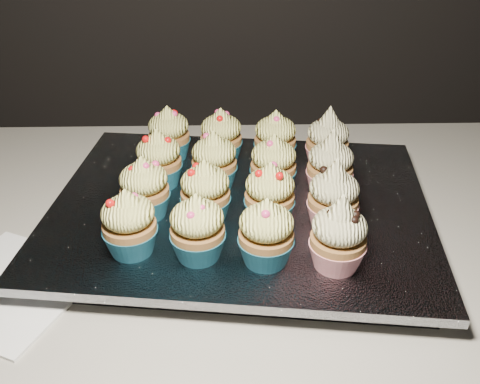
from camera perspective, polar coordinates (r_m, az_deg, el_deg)
The scene contains 20 objects.
worktop at distance 0.77m, azimuth 7.50°, elevation -3.62°, with size 2.44×0.64×0.04m, color beige.
napkin at distance 0.68m, azimuth -23.36°, elevation -9.37°, with size 0.16×0.16×0.00m, color white.
baking_tray at distance 0.73m, azimuth -0.00°, elevation -2.62°, with size 0.46×0.35×0.02m, color black.
foil_lining at distance 0.72m, azimuth -0.00°, elevation -1.50°, with size 0.50×0.39×0.01m, color silver.
cupcake_0 at distance 0.62m, azimuth -11.74°, elevation -3.37°, with size 0.06×0.06×0.08m.
cupcake_1 at distance 0.60m, azimuth -4.56°, elevation -3.95°, with size 0.06×0.06×0.08m.
cupcake_2 at distance 0.59m, azimuth 2.80°, elevation -4.47°, with size 0.06×0.06×0.08m.
cupcake_3 at distance 0.59m, azimuth 10.46°, elevation -4.67°, with size 0.06×0.06×0.10m.
cupcake_4 at distance 0.68m, azimuth -10.15°, elevation 0.32°, with size 0.06×0.06×0.08m.
cupcake_5 at distance 0.66m, azimuth -3.71°, elevation -0.06°, with size 0.06×0.06×0.08m.
cupcake_6 at distance 0.66m, azimuth 3.17°, elevation -0.36°, with size 0.06×0.06×0.08m.
cupcake_7 at distance 0.66m, azimuth 9.93°, elevation -0.55°, with size 0.06×0.06×0.10m.
cupcake_8 at distance 0.74m, azimuth -8.64°, elevation 3.39°, with size 0.06×0.06×0.08m.
cupcake_9 at distance 0.73m, azimuth -2.77°, elevation 3.23°, with size 0.06×0.06×0.08m.
cupcake_10 at distance 0.72m, azimuth 3.57°, elevation 2.90°, with size 0.06×0.06×0.08m.
cupcake_11 at distance 0.73m, azimuth 9.60°, elevation 2.78°, with size 0.06×0.06×0.10m.
cupcake_12 at distance 0.81m, azimuth -7.58°, elevation 6.08°, with size 0.06×0.06×0.08m.
cupcake_13 at distance 0.80m, azimuth -2.02°, elevation 5.88°, with size 0.06×0.06×0.08m.
cupcake_14 at distance 0.79m, azimuth 3.77°, elevation 5.64°, with size 0.06×0.06×0.08m.
cupcake_15 at distance 0.79m, azimuth 9.31°, elevation 5.40°, with size 0.06×0.06×0.10m.
Camera 1 is at (-0.11, 1.08, 1.32)m, focal length 40.00 mm.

